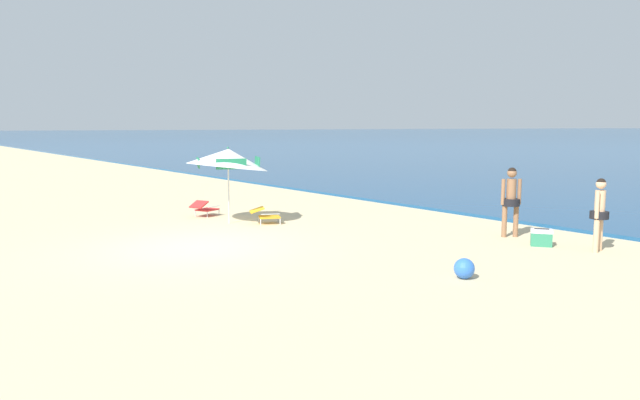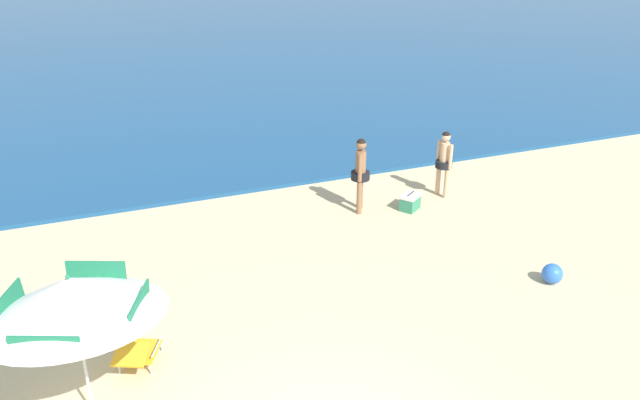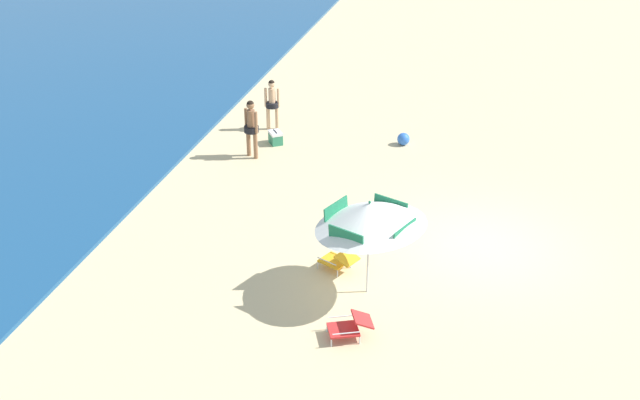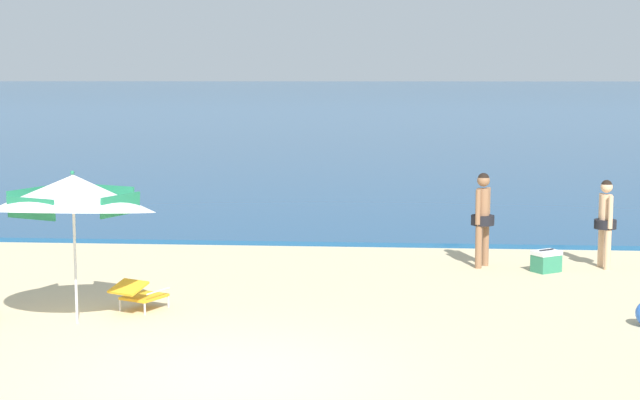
% 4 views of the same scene
% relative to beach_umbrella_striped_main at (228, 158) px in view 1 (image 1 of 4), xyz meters
% --- Properties ---
extents(ground_plane, '(800.00, 800.00, 0.00)m').
position_rel_beach_umbrella_striped_main_xyz_m(ground_plane, '(2.66, -2.29, -1.92)').
color(ground_plane, '#CCB78C').
extents(beach_umbrella_striped_main, '(2.41, 2.46, 2.34)m').
position_rel_beach_umbrella_striped_main_xyz_m(beach_umbrella_striped_main, '(0.00, 0.00, 0.00)').
color(beach_umbrella_striped_main, silver).
rests_on(beach_umbrella_striped_main, ground).
extents(lounge_chair_under_umbrella, '(0.83, 1.01, 0.51)m').
position_rel_beach_umbrella_striped_main_xyz_m(lounge_chair_under_umbrella, '(-1.68, 0.03, -1.65)').
color(lounge_chair_under_umbrella, red).
rests_on(lounge_chair_under_umbrella, ground).
extents(lounge_chair_beside_umbrella, '(0.84, 1.00, 0.50)m').
position_rel_beach_umbrella_striped_main_xyz_m(lounge_chair_beside_umbrella, '(0.71, 0.80, -1.64)').
color(lounge_chair_beside_umbrella, gold).
rests_on(lounge_chair_beside_umbrella, ground).
extents(person_standing_near_shore, '(0.41, 0.49, 1.68)m').
position_rel_beach_umbrella_striped_main_xyz_m(person_standing_near_shore, '(8.60, 4.79, -0.95)').
color(person_standing_near_shore, '#D8A87F').
rests_on(person_standing_near_shore, ground).
extents(person_standing_beside, '(0.44, 0.48, 1.80)m').
position_rel_beach_umbrella_striped_main_xyz_m(person_standing_beside, '(6.30, 4.74, -0.88)').
color(person_standing_beside, '#8C6042').
rests_on(person_standing_beside, ground).
extents(cooler_box, '(0.61, 0.57, 0.43)m').
position_rel_beach_umbrella_striped_main_xyz_m(cooler_box, '(7.45, 4.35, -1.72)').
color(cooler_box, '#2D7F5B').
rests_on(cooler_box, ground).
extents(beach_ball, '(0.39, 0.39, 0.39)m').
position_rel_beach_umbrella_striped_main_xyz_m(beach_ball, '(8.32, 0.43, -1.73)').
color(beach_ball, blue).
rests_on(beach_ball, ground).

